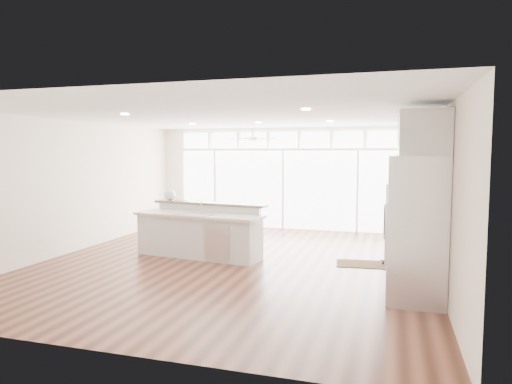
% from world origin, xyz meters
% --- Properties ---
extents(floor, '(7.00, 8.00, 0.02)m').
position_xyz_m(floor, '(0.00, 0.00, -0.01)').
color(floor, '#411E14').
rests_on(floor, ground).
extents(ceiling, '(7.00, 8.00, 0.02)m').
position_xyz_m(ceiling, '(0.00, 0.00, 2.70)').
color(ceiling, white).
rests_on(ceiling, wall_back).
extents(wall_back, '(7.00, 0.04, 2.70)m').
position_xyz_m(wall_back, '(0.00, 4.00, 1.35)').
color(wall_back, white).
rests_on(wall_back, floor).
extents(wall_front, '(7.00, 0.04, 2.70)m').
position_xyz_m(wall_front, '(0.00, -4.00, 1.35)').
color(wall_front, white).
rests_on(wall_front, floor).
extents(wall_left, '(0.04, 8.00, 2.70)m').
position_xyz_m(wall_left, '(-3.50, 0.00, 1.35)').
color(wall_left, white).
rests_on(wall_left, floor).
extents(wall_right, '(0.04, 8.00, 2.70)m').
position_xyz_m(wall_right, '(3.50, 0.00, 1.35)').
color(wall_right, white).
rests_on(wall_right, floor).
extents(glass_wall, '(5.80, 0.06, 2.08)m').
position_xyz_m(glass_wall, '(0.00, 3.94, 1.05)').
color(glass_wall, white).
rests_on(glass_wall, wall_back).
extents(transom_row, '(5.90, 0.06, 0.40)m').
position_xyz_m(transom_row, '(0.00, 3.94, 2.38)').
color(transom_row, white).
rests_on(transom_row, wall_back).
extents(desk_window, '(0.04, 0.85, 0.85)m').
position_xyz_m(desk_window, '(3.46, 0.30, 1.55)').
color(desk_window, silver).
rests_on(desk_window, wall_right).
extents(ceiling_fan, '(1.16, 1.16, 0.32)m').
position_xyz_m(ceiling_fan, '(-0.50, 2.80, 2.48)').
color(ceiling_fan, white).
rests_on(ceiling_fan, ceiling).
extents(recessed_lights, '(3.40, 3.00, 0.02)m').
position_xyz_m(recessed_lights, '(0.00, 0.20, 2.68)').
color(recessed_lights, white).
rests_on(recessed_lights, ceiling).
extents(oven_cabinet, '(0.64, 1.20, 2.50)m').
position_xyz_m(oven_cabinet, '(3.17, 1.80, 1.25)').
color(oven_cabinet, silver).
rests_on(oven_cabinet, floor).
extents(desk_nook, '(0.72, 1.30, 0.76)m').
position_xyz_m(desk_nook, '(3.13, 0.30, 0.38)').
color(desk_nook, silver).
rests_on(desk_nook, floor).
extents(upper_cabinets, '(0.64, 1.30, 0.64)m').
position_xyz_m(upper_cabinets, '(3.17, 0.30, 2.35)').
color(upper_cabinets, silver).
rests_on(upper_cabinets, wall_right).
extents(refrigerator, '(0.76, 0.90, 2.00)m').
position_xyz_m(refrigerator, '(3.11, -1.35, 1.00)').
color(refrigerator, silver).
rests_on(refrigerator, floor).
extents(fridge_cabinet, '(0.64, 0.90, 0.60)m').
position_xyz_m(fridge_cabinet, '(3.17, -1.35, 2.30)').
color(fridge_cabinet, silver).
rests_on(fridge_cabinet, wall_right).
extents(framed_photos, '(0.06, 0.22, 0.80)m').
position_xyz_m(framed_photos, '(3.46, 0.92, 1.40)').
color(framed_photos, black).
rests_on(framed_photos, wall_right).
extents(kitchen_island, '(2.71, 1.32, 1.03)m').
position_xyz_m(kitchen_island, '(-0.84, 0.26, 0.52)').
color(kitchen_island, silver).
rests_on(kitchen_island, floor).
extents(rug, '(0.91, 0.70, 0.01)m').
position_xyz_m(rug, '(2.25, 0.53, 0.01)').
color(rug, '#32230F').
rests_on(rug, floor).
extents(office_chair, '(0.74, 0.71, 1.12)m').
position_xyz_m(office_chair, '(2.94, 0.52, 0.56)').
color(office_chair, black).
rests_on(office_chair, floor).
extents(fishbowl, '(0.25, 0.25, 0.24)m').
position_xyz_m(fishbowl, '(-1.72, 0.78, 1.15)').
color(fishbowl, silver).
rests_on(fishbowl, kitchen_island).
extents(monitor, '(0.14, 0.46, 0.38)m').
position_xyz_m(monitor, '(3.05, 0.30, 0.95)').
color(monitor, black).
rests_on(monitor, desk_nook).
extents(keyboard, '(0.15, 0.32, 0.02)m').
position_xyz_m(keyboard, '(2.88, 0.30, 0.77)').
color(keyboard, white).
rests_on(keyboard, desk_nook).
extents(potted_plant, '(0.34, 0.36, 0.25)m').
position_xyz_m(potted_plant, '(3.17, 1.80, 2.63)').
color(potted_plant, '#2B5524').
rests_on(potted_plant, oven_cabinet).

